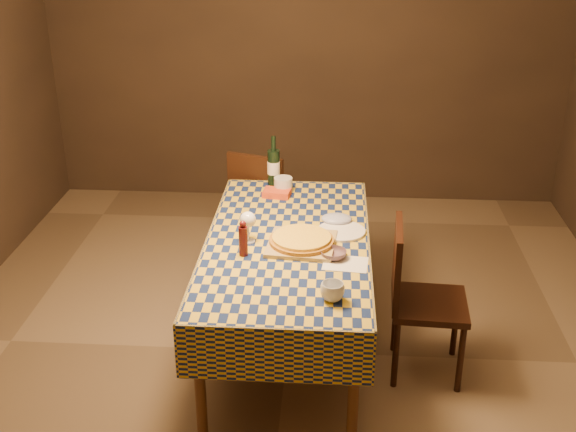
{
  "coord_description": "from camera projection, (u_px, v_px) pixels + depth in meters",
  "views": [
    {
      "loc": [
        0.25,
        -3.7,
        2.61
      ],
      "look_at": [
        0.0,
        0.05,
        0.9
      ],
      "focal_mm": 45.0,
      "sensor_mm": 36.0,
      "label": 1
    }
  ],
  "objects": [
    {
      "name": "tumbler",
      "position": [
        332.0,
        292.0,
        3.52
      ],
      "size": [
        0.13,
        0.13,
        0.09
      ],
      "primitive_type": "imported",
      "rotation": [
        0.0,
        0.0,
        -0.1
      ],
      "color": "silver",
      "rests_on": "dining_table"
    },
    {
      "name": "dining_table",
      "position": [
        287.0,
        252.0,
        4.17
      ],
      "size": [
        0.94,
        1.84,
        0.77
      ],
      "color": "brown",
      "rests_on": "ground"
    },
    {
      "name": "pizza",
      "position": [
        302.0,
        239.0,
        4.06
      ],
      "size": [
        0.42,
        0.42,
        0.04
      ],
      "color": "#9E651A",
      "rests_on": "cutting_board"
    },
    {
      "name": "chair_right",
      "position": [
        416.0,
        292.0,
        4.09
      ],
      "size": [
        0.45,
        0.45,
        0.93
      ],
      "color": "black",
      "rests_on": "ground"
    },
    {
      "name": "room",
      "position": [
        287.0,
        144.0,
        3.9
      ],
      "size": [
        5.0,
        5.1,
        2.7
      ],
      "color": "brown",
      "rests_on": "ground"
    },
    {
      "name": "pepper_mill",
      "position": [
        243.0,
        239.0,
        3.93
      ],
      "size": [
        0.06,
        0.06,
        0.21
      ],
      "color": "#4B1113",
      "rests_on": "dining_table"
    },
    {
      "name": "takeout_container",
      "position": [
        277.0,
        193.0,
        4.73
      ],
      "size": [
        0.19,
        0.15,
        0.04
      ],
      "primitive_type": "cube",
      "rotation": [
        0.0,
        0.0,
        -0.14
      ],
      "color": "#CC411A",
      "rests_on": "dining_table"
    },
    {
      "name": "flour_patch",
      "position": [
        345.0,
        264.0,
        3.88
      ],
      "size": [
        0.26,
        0.21,
        0.0
      ],
      "primitive_type": "cube",
      "rotation": [
        0.0,
        0.0,
        -0.1
      ],
      "color": "silver",
      "rests_on": "dining_table"
    },
    {
      "name": "cutting_board",
      "position": [
        301.0,
        244.0,
        4.07
      ],
      "size": [
        0.4,
        0.4,
        0.02
      ],
      "primitive_type": "cube",
      "rotation": [
        0.0,
        0.0,
        -0.09
      ],
      "color": "tan",
      "rests_on": "dining_table"
    },
    {
      "name": "bowl",
      "position": [
        334.0,
        254.0,
        3.93
      ],
      "size": [
        0.17,
        0.17,
        0.04
      ],
      "primitive_type": "imported",
      "rotation": [
        0.0,
        0.0,
        -0.2
      ],
      "color": "#573F49",
      "rests_on": "dining_table"
    },
    {
      "name": "wine_glass",
      "position": [
        248.0,
        221.0,
        4.07
      ],
      "size": [
        0.1,
        0.1,
        0.18
      ],
      "color": "white",
      "rests_on": "dining_table"
    },
    {
      "name": "deli_tub",
      "position": [
        283.0,
        185.0,
        4.78
      ],
      "size": [
        0.14,
        0.14,
        0.1
      ],
      "primitive_type": "cylinder",
      "rotation": [
        0.0,
        0.0,
        0.13
      ],
      "color": "silver",
      "rests_on": "dining_table"
    },
    {
      "name": "chair_far",
      "position": [
        263.0,
        204.0,
        5.24
      ],
      "size": [
        0.54,
        0.54,
        0.93
      ],
      "color": "black",
      "rests_on": "ground"
    },
    {
      "name": "flour_bag",
      "position": [
        337.0,
        219.0,
        4.34
      ],
      "size": [
        0.22,
        0.2,
        0.05
      ],
      "primitive_type": "ellipsoid",
      "rotation": [
        0.0,
        0.0,
        0.37
      ],
      "color": "#9AA4C6",
      "rests_on": "dining_table"
    },
    {
      "name": "white_plate",
      "position": [
        341.0,
        231.0,
        4.23
      ],
      "size": [
        0.35,
        0.35,
        0.02
      ],
      "primitive_type": "cylinder",
      "rotation": [
        0.0,
        0.0,
        -0.26
      ],
      "color": "white",
      "rests_on": "dining_table"
    },
    {
      "name": "wine_bottle",
      "position": [
        274.0,
        166.0,
        4.88
      ],
      "size": [
        0.09,
        0.09,
        0.34
      ],
      "color": "black",
      "rests_on": "dining_table"
    }
  ]
}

